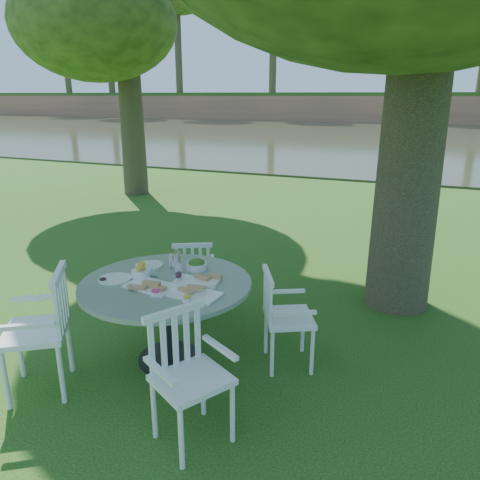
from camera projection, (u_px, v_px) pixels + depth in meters
name	position (u px, v px, depth m)	size (l,w,h in m)	color
ground	(233.00, 320.00, 5.03)	(140.00, 140.00, 0.00)	#173C0C
table	(167.00, 296.00, 4.09)	(1.49, 1.49, 0.77)	black
chair_ne	(279.00, 312.00, 4.07)	(0.57, 0.58, 0.88)	white
chair_nw	(193.00, 271.00, 5.08)	(0.55, 0.54, 0.83)	white
chair_sw	(48.00, 322.00, 3.71)	(0.69, 0.69, 1.02)	white
chair_se	(184.00, 365.00, 3.21)	(0.61, 0.63, 0.93)	white
tableware	(168.00, 275.00, 4.10)	(1.16, 0.79, 0.20)	white
river	(400.00, 139.00, 25.34)	(100.00, 28.00, 0.12)	#30341E
far_bank	(429.00, 33.00, 39.08)	(100.00, 18.00, 15.20)	#956045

